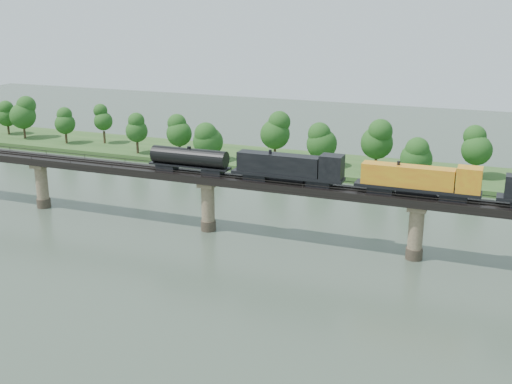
% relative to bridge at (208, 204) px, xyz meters
% --- Properties ---
extents(ground, '(400.00, 400.00, 0.00)m').
position_rel_bridge_xyz_m(ground, '(0.00, -30.00, -5.46)').
color(ground, '#344235').
rests_on(ground, ground).
extents(far_bank, '(300.00, 24.00, 1.60)m').
position_rel_bridge_xyz_m(far_bank, '(0.00, 55.00, -4.66)').
color(far_bank, '#2A4C1E').
rests_on(far_bank, ground).
extents(bridge, '(236.00, 30.00, 11.50)m').
position_rel_bridge_xyz_m(bridge, '(0.00, 0.00, 0.00)').
color(bridge, '#473A2D').
rests_on(bridge, ground).
extents(bridge_superstructure, '(220.00, 4.90, 0.75)m').
position_rel_bridge_xyz_m(bridge_superstructure, '(0.00, 0.00, 6.33)').
color(bridge_superstructure, black).
rests_on(bridge_superstructure, bridge).
extents(far_treeline, '(289.06, 17.54, 13.60)m').
position_rel_bridge_xyz_m(far_treeline, '(-8.21, 50.52, 3.37)').
color(far_treeline, '#382619').
rests_on(far_treeline, far_bank).
extents(freight_train, '(85.69, 3.34, 5.90)m').
position_rel_bridge_xyz_m(freight_train, '(32.03, -0.00, 8.86)').
color(freight_train, black).
rests_on(freight_train, bridge).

